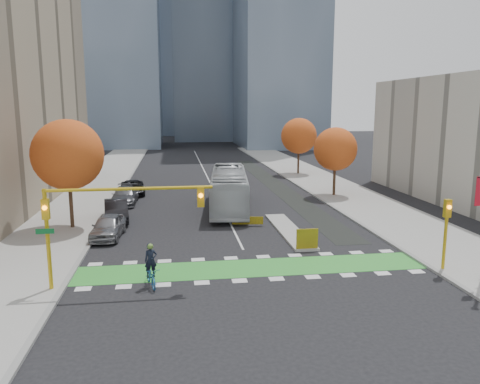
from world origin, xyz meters
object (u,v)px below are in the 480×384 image
object	(u,v)px
parked_car_b	(116,211)
bus	(229,189)
traffic_signal_east	(446,224)
parked_car_c	(125,196)
tree_east_far	(299,136)
tree_west	(68,155)
tree_east_near	(335,149)
cyclist	(151,272)
hazard_board	(307,239)
traffic_signal_west	(100,211)
parked_car_a	(108,226)
parked_car_d	(133,188)

from	to	relation	value
parked_car_b	bus	bearing A→B (deg)	10.46
traffic_signal_east	parked_car_c	xyz separation A→B (m)	(-19.50, 21.45, -1.93)
traffic_signal_east	bus	world-z (taller)	traffic_signal_east
parked_car_c	tree_east_far	bearing A→B (deg)	39.98
tree_west	parked_car_c	bearing A→B (deg)	71.44
tree_east_near	tree_east_far	bearing A→B (deg)	88.21
cyclist	tree_east_near	bearing A→B (deg)	37.75
hazard_board	traffic_signal_east	distance (m)	8.26
traffic_signal_west	bus	xyz separation A→B (m)	(8.45, 17.76, -2.20)
tree_west	bus	bearing A→B (deg)	22.76
traffic_signal_east	cyclist	xyz separation A→B (m)	(-16.09, 0.01, -1.98)
tree_west	tree_east_near	distance (m)	26.01
parked_car_a	parked_car_c	distance (m)	11.80
tree_east_far	traffic_signal_east	size ratio (longest dim) A/B	1.87
traffic_signal_east	bus	bearing A→B (deg)	119.33
parked_car_c	cyclist	bearing A→B (deg)	-79.41
tree_east_far	parked_car_a	distance (m)	36.26
parked_car_c	parked_car_d	bearing A→B (deg)	87.94
tree_east_near	traffic_signal_east	bearing A→B (deg)	-93.81
tree_west	tree_east_far	bearing A→B (deg)	46.70
cyclist	traffic_signal_west	bearing A→B (deg)	166.03
traffic_signal_east	parked_car_c	bearing A→B (deg)	132.28
traffic_signal_west	bus	size ratio (longest dim) A/B	0.65
tree_west	tree_east_far	world-z (taller)	tree_west
parked_car_a	traffic_signal_east	bearing A→B (deg)	-22.11
hazard_board	cyclist	world-z (taller)	cyclist
traffic_signal_west	parked_car_d	bearing A→B (deg)	91.64
parked_car_c	parked_car_d	distance (m)	5.01
hazard_board	traffic_signal_east	bearing A→B (deg)	-35.92
tree_east_near	parked_car_b	bearing A→B (deg)	-159.47
traffic_signal_west	cyclist	xyz separation A→B (m)	(2.34, 0.01, -3.28)
hazard_board	parked_car_d	world-z (taller)	hazard_board
traffic_signal_west	bus	distance (m)	19.79
traffic_signal_east	parked_car_b	xyz separation A→B (m)	(-19.50, 14.64, -1.89)
tree_west	cyclist	size ratio (longest dim) A/B	3.63
tree_east_near	tree_east_far	world-z (taller)	tree_east_far
traffic_signal_east	parked_car_d	world-z (taller)	traffic_signal_east
parked_car_b	traffic_signal_east	bearing A→B (deg)	-44.57
tree_east_far	parked_car_d	world-z (taller)	tree_east_far
cyclist	parked_car_d	size ratio (longest dim) A/B	0.43
tree_east_near	parked_car_c	world-z (taller)	tree_east_near
tree_east_far	bus	bearing A→B (deg)	-120.00
tree_east_far	bus	xyz separation A→B (m)	(-11.98, -20.75, -3.41)
traffic_signal_west	parked_car_b	size ratio (longest dim) A/B	1.66
hazard_board	tree_west	bearing A→B (deg)	154.01
traffic_signal_east	tree_west	bearing A→B (deg)	150.93
tree_east_near	parked_car_a	distance (m)	24.96
tree_east_far	traffic_signal_west	world-z (taller)	tree_east_far
cyclist	parked_car_a	size ratio (longest dim) A/B	0.47
cyclist	hazard_board	bearing A→B (deg)	11.88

